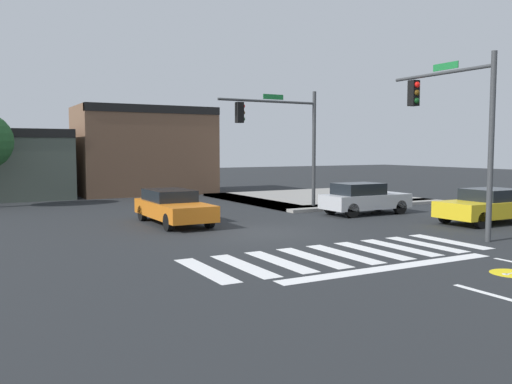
{
  "coord_description": "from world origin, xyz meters",
  "views": [
    {
      "loc": [
        -9.58,
        -16.71,
        3.03
      ],
      "look_at": [
        0.1,
        0.92,
        1.4
      ],
      "focal_mm": 37.89,
      "sensor_mm": 36.0,
      "label": 1
    }
  ],
  "objects_px": {
    "car_silver": "(364,198)",
    "car_yellow": "(489,206)",
    "traffic_signal_southeast": "(455,115)",
    "traffic_signal_northeast": "(282,129)",
    "car_orange": "(173,206)"
  },
  "relations": [
    {
      "from": "car_silver",
      "to": "car_yellow",
      "type": "height_order",
      "value": "car_silver"
    },
    {
      "from": "traffic_signal_southeast",
      "to": "traffic_signal_northeast",
      "type": "relative_size",
      "value": 1.04
    },
    {
      "from": "traffic_signal_southeast",
      "to": "car_orange",
      "type": "distance_m",
      "value": 11.12
    },
    {
      "from": "traffic_signal_southeast",
      "to": "traffic_signal_northeast",
      "type": "distance_m",
      "value": 9.36
    },
    {
      "from": "traffic_signal_southeast",
      "to": "traffic_signal_northeast",
      "type": "height_order",
      "value": "traffic_signal_southeast"
    },
    {
      "from": "car_silver",
      "to": "car_orange",
      "type": "xyz_separation_m",
      "value": [
        -8.78,
        1.24,
        -0.03
      ]
    },
    {
      "from": "car_yellow",
      "to": "car_orange",
      "type": "bearing_deg",
      "value": -27.97
    },
    {
      "from": "car_orange",
      "to": "traffic_signal_northeast",
      "type": "bearing_deg",
      "value": 106.59
    },
    {
      "from": "traffic_signal_northeast",
      "to": "car_silver",
      "type": "distance_m",
      "value": 5.14
    },
    {
      "from": "traffic_signal_northeast",
      "to": "car_yellow",
      "type": "relative_size",
      "value": 1.35
    },
    {
      "from": "traffic_signal_southeast",
      "to": "car_silver",
      "type": "relative_size",
      "value": 1.48
    },
    {
      "from": "car_silver",
      "to": "traffic_signal_northeast",
      "type": "bearing_deg",
      "value": 128.85
    },
    {
      "from": "traffic_signal_southeast",
      "to": "car_orange",
      "type": "xyz_separation_m",
      "value": [
        -7.53,
        7.41,
        -3.47
      ]
    },
    {
      "from": "traffic_signal_northeast",
      "to": "traffic_signal_southeast",
      "type": "bearing_deg",
      "value": 97.75
    },
    {
      "from": "traffic_signal_northeast",
      "to": "car_silver",
      "type": "xyz_separation_m",
      "value": [
        2.51,
        -3.11,
        -3.24
      ]
    }
  ]
}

